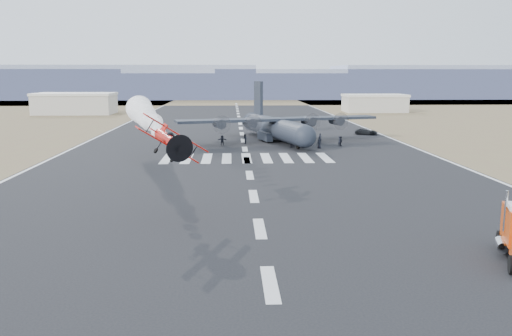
{
  "coord_description": "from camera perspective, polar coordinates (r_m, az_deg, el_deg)",
  "views": [
    {
      "loc": [
        -2.29,
        -31.15,
        12.59
      ],
      "look_at": [
        -0.02,
        18.21,
        4.0
      ],
      "focal_mm": 38.0,
      "sensor_mm": 36.0,
      "label": 1
    }
  ],
  "objects": [
    {
      "name": "ground",
      "position": [
        33.68,
        1.49,
        -12.09
      ],
      "size": [
        500.0,
        500.0,
        0.0
      ],
      "primitive_type": "plane",
      "color": "black",
      "rests_on": "ground"
    },
    {
      "name": "scrub_far",
      "position": [
        261.46,
        -2.15,
        7.1
      ],
      "size": [
        500.0,
        80.0,
        0.0
      ],
      "primitive_type": "cube",
      "color": "brown",
      "rests_on": "ground"
    },
    {
      "name": "runway_markings",
      "position": [
        92.04,
        -1.18,
        2.0
      ],
      "size": [
        60.0,
        260.0,
        0.01
      ],
      "primitive_type": null,
      "color": "silver",
      "rests_on": "ground"
    },
    {
      "name": "ridge_seg_c",
      "position": [
        297.86,
        -14.97,
        8.75
      ],
      "size": [
        150.0,
        50.0,
        17.0
      ],
      "primitive_type": "cube",
      "color": "#8A94AF",
      "rests_on": "ground"
    },
    {
      "name": "ridge_seg_d",
      "position": [
        291.22,
        -2.21,
        8.66
      ],
      "size": [
        150.0,
        50.0,
        13.0
      ],
      "primitive_type": "cube",
      "color": "#8A94AF",
      "rests_on": "ground"
    },
    {
      "name": "ridge_seg_e",
      "position": [
        298.87,
        10.5,
        8.72
      ],
      "size": [
        150.0,
        50.0,
        15.0
      ],
      "primitive_type": "cube",
      "color": "#8A94AF",
      "rests_on": "ground"
    },
    {
      "name": "ridge_seg_f",
      "position": [
        319.82,
        22.05,
        8.42
      ],
      "size": [
        150.0,
        50.0,
        17.0
      ],
      "primitive_type": "cube",
      "color": "#8A94AF",
      "rests_on": "ground"
    },
    {
      "name": "hangar_left",
      "position": [
        183.26,
        -18.49,
        6.49
      ],
      "size": [
        24.5,
        14.5,
        6.7
      ],
      "color": "#B2AB9E",
      "rests_on": "ground"
    },
    {
      "name": "hangar_right",
      "position": [
        187.72,
        12.36,
        6.71
      ],
      "size": [
        20.5,
        12.5,
        5.9
      ],
      "color": "#B2AB9E",
      "rests_on": "ground"
    },
    {
      "name": "aerobatic_biplane",
      "position": [
        47.55,
        -9.15,
        2.94
      ],
      "size": [
        5.71,
        6.13,
        4.88
      ],
      "rotation": [
        0.0,
        0.57,
        0.23
      ],
      "color": "red"
    },
    {
      "name": "smoke_trail",
      "position": [
        80.27,
        -11.97,
        5.85
      ],
      "size": [
        11.22,
        39.8,
        4.16
      ],
      "rotation": [
        0.0,
        0.0,
        0.23
      ],
      "color": "white"
    },
    {
      "name": "transport_aircraft",
      "position": [
        102.75,
        2.07,
        4.43
      ],
      "size": [
        38.17,
        31.19,
        11.15
      ],
      "rotation": [
        0.0,
        0.0,
        0.26
      ],
      "color": "#1F252E",
      "rests_on": "ground"
    },
    {
      "name": "support_vehicle",
      "position": [
        116.51,
        11.52,
        3.78
      ],
      "size": [
        5.16,
        3.62,
        1.31
      ],
      "primitive_type": "imported",
      "rotation": [
        0.0,
        0.0,
        1.23
      ],
      "color": "black",
      "rests_on": "ground"
    },
    {
      "name": "crew_a",
      "position": [
        100.62,
        6.75,
        3.13
      ],
      "size": [
        0.86,
        0.85,
        1.83
      ],
      "primitive_type": "imported",
      "rotation": [
        0.0,
        0.0,
        5.58
      ],
      "color": "black",
      "rests_on": "ground"
    },
    {
      "name": "crew_b",
      "position": [
        98.99,
        -1.19,
        3.08
      ],
      "size": [
        0.75,
        0.98,
        1.79
      ],
      "primitive_type": "imported",
      "rotation": [
        0.0,
        0.0,
        4.98
      ],
      "color": "black",
      "rests_on": "ground"
    },
    {
      "name": "crew_c",
      "position": [
        94.69,
        3.95,
        2.69
      ],
      "size": [
        1.15,
        0.88,
        1.62
      ],
      "primitive_type": "imported",
      "rotation": [
        0.0,
        0.0,
        3.58
      ],
      "color": "black",
      "rests_on": "ground"
    },
    {
      "name": "crew_d",
      "position": [
        97.31,
        8.93,
        2.82
      ],
      "size": [
        0.72,
        1.1,
        1.73
      ],
      "primitive_type": "imported",
      "rotation": [
        0.0,
        0.0,
        1.78
      ],
      "color": "black",
      "rests_on": "ground"
    },
    {
      "name": "crew_e",
      "position": [
        93.5,
        6.67,
        2.56
      ],
      "size": [
        0.93,
        0.8,
        1.63
      ],
      "primitive_type": "imported",
      "rotation": [
        0.0,
        0.0,
        5.81
      ],
      "color": "black",
      "rests_on": "ground"
    },
    {
      "name": "crew_f",
      "position": [
        97.33,
        -3.58,
        2.94
      ],
      "size": [
        1.7,
        0.65,
        1.8
      ],
      "primitive_type": "imported",
      "rotation": [
        0.0,
        0.0,
        3.21
      ],
      "color": "black",
      "rests_on": "ground"
    },
    {
      "name": "crew_g",
      "position": [
        96.82,
        8.78,
        2.8
      ],
      "size": [
        0.65,
        0.74,
        1.74
      ],
      "primitive_type": "imported",
      "rotation": [
        0.0,
        0.0,
        1.8
      ],
      "color": "black",
      "rests_on": "ground"
    },
    {
      "name": "crew_h",
      "position": [
        94.04,
        3.65,
        2.72
      ],
      "size": [
        0.97,
        1.06,
        1.86
      ],
      "primitive_type": "imported",
      "rotation": [
        0.0,
        0.0,
        4.11
      ],
      "color": "black",
      "rests_on": "ground"
    }
  ]
}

